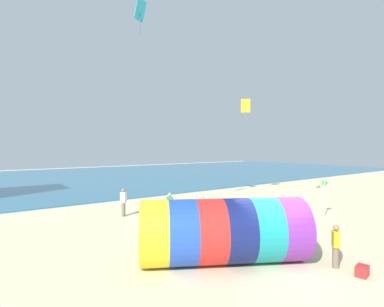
{
  "coord_description": "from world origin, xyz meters",
  "views": [
    {
      "loc": [
        -9.28,
        -6.94,
        4.47
      ],
      "look_at": [
        -1.49,
        3.53,
        4.18
      ],
      "focal_mm": 28.0,
      "sensor_mm": 36.0,
      "label": 1
    }
  ],
  "objects_px": {
    "bystander_near_water": "(123,202)",
    "bystander_mid_beach": "(170,207)",
    "kite_handler": "(336,246)",
    "beach_flag": "(326,184)",
    "kite_cyan_diamond": "(140,10)",
    "giant_inflatable_tube": "(224,231)",
    "kite_yellow_diamond": "(246,106)",
    "cooler_box": "(362,271)"
  },
  "relations": [
    {
      "from": "kite_handler",
      "to": "bystander_near_water",
      "type": "xyz_separation_m",
      "value": [
        -2.9,
        12.39,
        0.13
      ]
    },
    {
      "from": "giant_inflatable_tube",
      "to": "kite_yellow_diamond",
      "type": "xyz_separation_m",
      "value": [
        11.92,
        10.08,
        6.87
      ]
    },
    {
      "from": "kite_yellow_diamond",
      "to": "beach_flag",
      "type": "relative_size",
      "value": 0.85
    },
    {
      "from": "kite_cyan_diamond",
      "to": "beach_flag",
      "type": "distance_m",
      "value": 15.6
    },
    {
      "from": "kite_handler",
      "to": "bystander_mid_beach",
      "type": "relative_size",
      "value": 0.91
    },
    {
      "from": "bystander_near_water",
      "to": "beach_flag",
      "type": "height_order",
      "value": "beach_flag"
    },
    {
      "from": "beach_flag",
      "to": "cooler_box",
      "type": "relative_size",
      "value": 4.48
    },
    {
      "from": "kite_handler",
      "to": "bystander_mid_beach",
      "type": "bearing_deg",
      "value": 98.01
    },
    {
      "from": "kite_yellow_diamond",
      "to": "bystander_near_water",
      "type": "bearing_deg",
      "value": -177.42
    },
    {
      "from": "bystander_mid_beach",
      "to": "kite_handler",
      "type": "bearing_deg",
      "value": -81.99
    },
    {
      "from": "giant_inflatable_tube",
      "to": "kite_yellow_diamond",
      "type": "height_order",
      "value": "kite_yellow_diamond"
    },
    {
      "from": "bystander_mid_beach",
      "to": "cooler_box",
      "type": "relative_size",
      "value": 3.36
    },
    {
      "from": "giant_inflatable_tube",
      "to": "beach_flag",
      "type": "height_order",
      "value": "giant_inflatable_tube"
    },
    {
      "from": "bystander_near_water",
      "to": "cooler_box",
      "type": "xyz_separation_m",
      "value": [
        2.93,
        -13.31,
        -0.75
      ]
    },
    {
      "from": "bystander_near_water",
      "to": "cooler_box",
      "type": "height_order",
      "value": "bystander_near_water"
    },
    {
      "from": "kite_cyan_diamond",
      "to": "giant_inflatable_tube",
      "type": "bearing_deg",
      "value": -91.48
    },
    {
      "from": "kite_handler",
      "to": "cooler_box",
      "type": "distance_m",
      "value": 1.11
    },
    {
      "from": "kite_cyan_diamond",
      "to": "cooler_box",
      "type": "relative_size",
      "value": 3.76
    },
    {
      "from": "kite_handler",
      "to": "kite_yellow_diamond",
      "type": "xyz_separation_m",
      "value": [
        8.94,
        12.93,
        7.3
      ]
    },
    {
      "from": "beach_flag",
      "to": "bystander_mid_beach",
      "type": "bearing_deg",
      "value": 151.93
    },
    {
      "from": "bystander_mid_beach",
      "to": "beach_flag",
      "type": "xyz_separation_m",
      "value": [
        8.87,
        -4.73,
        1.16
      ]
    },
    {
      "from": "giant_inflatable_tube",
      "to": "bystander_mid_beach",
      "type": "xyz_separation_m",
      "value": [
        1.66,
        6.49,
        -0.33
      ]
    },
    {
      "from": "bystander_near_water",
      "to": "cooler_box",
      "type": "relative_size",
      "value": 3.47
    },
    {
      "from": "giant_inflatable_tube",
      "to": "bystander_near_water",
      "type": "bearing_deg",
      "value": 89.51
    },
    {
      "from": "giant_inflatable_tube",
      "to": "kite_cyan_diamond",
      "type": "xyz_separation_m",
      "value": [
        0.19,
        7.3,
        11.11
      ]
    },
    {
      "from": "giant_inflatable_tube",
      "to": "kite_cyan_diamond",
      "type": "distance_m",
      "value": 13.3
    },
    {
      "from": "bystander_mid_beach",
      "to": "beach_flag",
      "type": "distance_m",
      "value": 10.12
    },
    {
      "from": "kite_handler",
      "to": "beach_flag",
      "type": "distance_m",
      "value": 8.94
    },
    {
      "from": "bystander_near_water",
      "to": "kite_yellow_diamond",
      "type": "bearing_deg",
      "value": 2.58
    },
    {
      "from": "giant_inflatable_tube",
      "to": "kite_handler",
      "type": "relative_size",
      "value": 4.19
    },
    {
      "from": "bystander_near_water",
      "to": "beach_flag",
      "type": "relative_size",
      "value": 0.77
    },
    {
      "from": "kite_cyan_diamond",
      "to": "kite_yellow_diamond",
      "type": "bearing_deg",
      "value": 13.33
    },
    {
      "from": "kite_handler",
      "to": "bystander_near_water",
      "type": "relative_size",
      "value": 0.88
    },
    {
      "from": "kite_cyan_diamond",
      "to": "kite_handler",
      "type": "bearing_deg",
      "value": -74.62
    },
    {
      "from": "kite_handler",
      "to": "beach_flag",
      "type": "relative_size",
      "value": 0.68
    },
    {
      "from": "cooler_box",
      "to": "kite_handler",
      "type": "bearing_deg",
      "value": 92.09
    },
    {
      "from": "kite_cyan_diamond",
      "to": "kite_yellow_diamond",
      "type": "xyz_separation_m",
      "value": [
        11.73,
        2.78,
        -4.24
      ]
    },
    {
      "from": "kite_cyan_diamond",
      "to": "bystander_mid_beach",
      "type": "bearing_deg",
      "value": -28.56
    },
    {
      "from": "bystander_near_water",
      "to": "cooler_box",
      "type": "bearing_deg",
      "value": -77.58
    },
    {
      "from": "kite_cyan_diamond",
      "to": "cooler_box",
      "type": "height_order",
      "value": "kite_cyan_diamond"
    },
    {
      "from": "bystander_near_water",
      "to": "bystander_mid_beach",
      "type": "xyz_separation_m",
      "value": [
        1.58,
        -3.05,
        -0.03
      ]
    },
    {
      "from": "kite_handler",
      "to": "kite_cyan_diamond",
      "type": "xyz_separation_m",
      "value": [
        -2.79,
        10.15,
        11.54
      ]
    }
  ]
}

